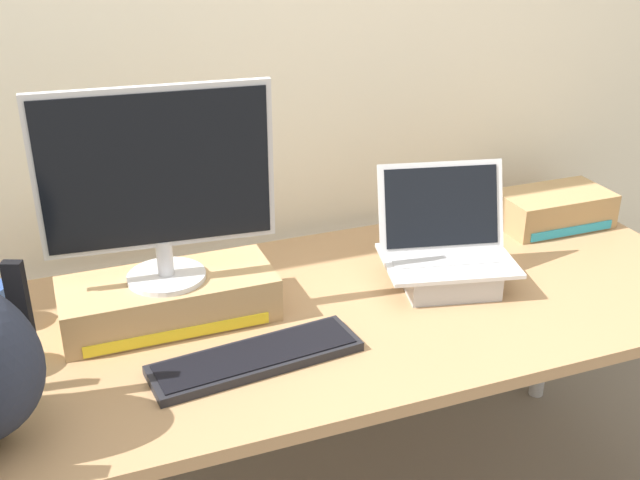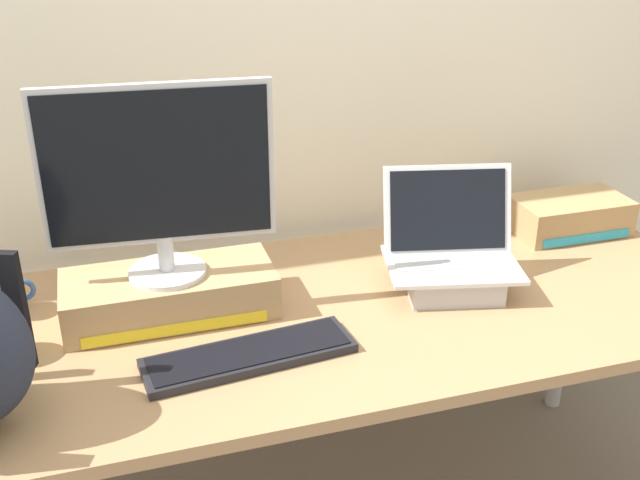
{
  "view_description": "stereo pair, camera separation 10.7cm",
  "coord_description": "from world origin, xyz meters",
  "px_view_note": "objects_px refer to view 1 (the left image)",
  "views": [
    {
      "loc": [
        -0.56,
        -1.47,
        1.64
      ],
      "look_at": [
        0.0,
        0.0,
        0.91
      ],
      "focal_mm": 43.25,
      "sensor_mm": 36.0,
      "label": 1
    },
    {
      "loc": [
        -0.46,
        -1.5,
        1.64
      ],
      "look_at": [
        0.0,
        0.0,
        0.91
      ],
      "focal_mm": 43.25,
      "sensor_mm": 36.0,
      "label": 2
    }
  ],
  "objects_px": {
    "external_keyboard": "(256,358)",
    "toner_box_cyan": "(553,209)",
    "toner_box_yellow": "(169,299)",
    "plush_toy": "(4,347)",
    "desktop_monitor": "(158,181)",
    "open_laptop": "(445,261)"
  },
  "relations": [
    {
      "from": "desktop_monitor",
      "to": "plush_toy",
      "type": "xyz_separation_m",
      "value": [
        -0.35,
        -0.08,
        -0.29
      ]
    },
    {
      "from": "desktop_monitor",
      "to": "external_keyboard",
      "type": "height_order",
      "value": "desktop_monitor"
    },
    {
      "from": "plush_toy",
      "to": "toner_box_cyan",
      "type": "height_order",
      "value": "plush_toy"
    },
    {
      "from": "desktop_monitor",
      "to": "open_laptop",
      "type": "bearing_deg",
      "value": -0.58
    },
    {
      "from": "plush_toy",
      "to": "open_laptop",
      "type": "bearing_deg",
      "value": 0.56
    },
    {
      "from": "desktop_monitor",
      "to": "external_keyboard",
      "type": "relative_size",
      "value": 1.09
    },
    {
      "from": "external_keyboard",
      "to": "open_laptop",
      "type": "bearing_deg",
      "value": 11.7
    },
    {
      "from": "plush_toy",
      "to": "toner_box_yellow",
      "type": "bearing_deg",
      "value": 12.49
    },
    {
      "from": "plush_toy",
      "to": "toner_box_cyan",
      "type": "bearing_deg",
      "value": 8.02
    },
    {
      "from": "toner_box_yellow",
      "to": "desktop_monitor",
      "type": "relative_size",
      "value": 0.96
    },
    {
      "from": "plush_toy",
      "to": "desktop_monitor",
      "type": "bearing_deg",
      "value": 12.31
    },
    {
      "from": "toner_box_yellow",
      "to": "plush_toy",
      "type": "bearing_deg",
      "value": -167.51
    },
    {
      "from": "desktop_monitor",
      "to": "open_laptop",
      "type": "height_order",
      "value": "desktop_monitor"
    },
    {
      "from": "desktop_monitor",
      "to": "toner_box_cyan",
      "type": "bearing_deg",
      "value": 11.73
    },
    {
      "from": "desktop_monitor",
      "to": "external_keyboard",
      "type": "xyz_separation_m",
      "value": [
        0.13,
        -0.24,
        -0.33
      ]
    },
    {
      "from": "plush_toy",
      "to": "toner_box_cyan",
      "type": "distance_m",
      "value": 1.51
    },
    {
      "from": "external_keyboard",
      "to": "plush_toy",
      "type": "height_order",
      "value": "plush_toy"
    },
    {
      "from": "toner_box_yellow",
      "to": "plush_toy",
      "type": "relative_size",
      "value": 4.65
    },
    {
      "from": "external_keyboard",
      "to": "toner_box_cyan",
      "type": "xyz_separation_m",
      "value": [
        1.01,
        0.37,
        0.04
      ]
    },
    {
      "from": "open_laptop",
      "to": "toner_box_cyan",
      "type": "xyz_separation_m",
      "value": [
        0.47,
        0.2,
        -0.01
      ]
    },
    {
      "from": "open_laptop",
      "to": "plush_toy",
      "type": "bearing_deg",
      "value": -166.59
    },
    {
      "from": "external_keyboard",
      "to": "toner_box_cyan",
      "type": "relative_size",
      "value": 1.43
    }
  ]
}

